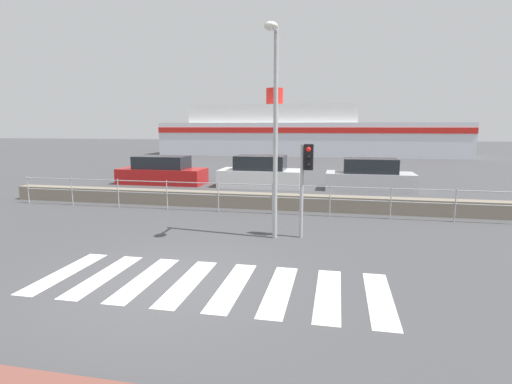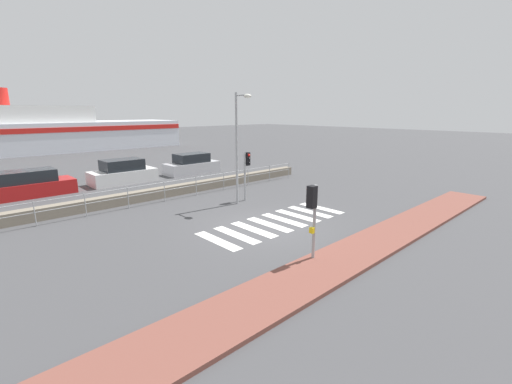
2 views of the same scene
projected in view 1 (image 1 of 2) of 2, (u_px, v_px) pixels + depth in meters
The scene contains 10 objects.
ground_plane at pixel (171, 281), 7.84m from camera, with size 160.00×160.00×0.00m, color #424244.
crosswalk at pixel (210, 284), 7.68m from camera, with size 6.75×2.40×0.01m.
seawall at pixel (250, 201), 14.84m from camera, with size 19.51×0.55×0.56m.
harbor_fence at pixel (245, 193), 13.92m from camera, with size 17.59×0.04×1.07m.
traffic_light_far at pixel (306, 170), 10.61m from camera, with size 0.34×0.32×2.55m.
streetlamp at pixel (274, 109), 10.13m from camera, with size 0.32×1.09×5.50m.
ferry_boat at pixel (302, 134), 42.63m from camera, with size 30.82×7.55×7.00m.
parked_car_red at pixel (162, 172), 21.08m from camera, with size 4.53×1.80×1.46m.
parked_car_white at pixel (261, 173), 20.02m from camera, with size 4.09×1.88×1.57m.
parked_car_silver at pixel (370, 177), 18.97m from camera, with size 4.08×1.74×1.51m.
Camera 1 is at (3.14, -6.96, 3.01)m, focal length 28.00 mm.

